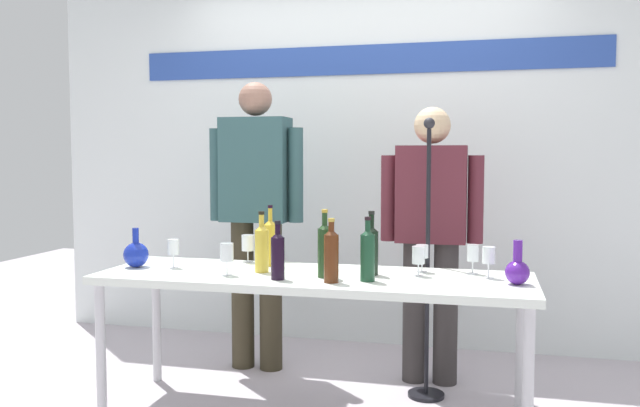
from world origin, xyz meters
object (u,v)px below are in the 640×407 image
Objects in this scene: display_table at (313,286)px; wine_glass_right_3 at (418,256)px; wine_glass_left_0 at (227,253)px; microphone_stand at (427,305)px; presenter_right at (431,228)px; wine_bottle_1 at (331,254)px; decanter_blue_left at (136,254)px; wine_bottle_3 at (325,248)px; wine_glass_right_0 at (489,256)px; wine_bottle_0 at (371,248)px; wine_glass_right_1 at (422,252)px; wine_glass_left_1 at (173,248)px; wine_bottle_4 at (278,254)px; wine_bottle_6 at (270,241)px; decanter_blue_right at (517,270)px; wine_glass_left_2 at (248,243)px; wine_bottle_2 at (262,247)px; presenter_left at (256,206)px; wine_glass_right_2 at (473,254)px; wine_bottle_5 at (368,253)px.

display_table is 0.55m from wine_glass_right_3.
microphone_stand is (0.94, 0.55, -0.33)m from wine_glass_left_0.
presenter_right is 5.29× the size of wine_bottle_1.
wine_bottle_1 is at bearing -8.15° from decanter_blue_left.
presenter_right is at bearing 88.45° from wine_glass_right_3.
wine_bottle_3 reaches higher than wine_glass_right_0.
decanter_blue_left is at bearing -178.59° from display_table.
wine_glass_right_1 is (0.24, 0.14, -0.03)m from wine_bottle_0.
wine_glass_left_1 is at bearing 175.37° from wine_bottle_3.
wine_bottle_6 is (-0.16, 0.38, 0.01)m from wine_bottle_4.
wine_glass_left_1 is (-1.75, 0.03, 0.04)m from decanter_blue_right.
wine_bottle_0 is 0.76m from wine_glass_left_2.
wine_bottle_0 is at bearing 11.61° from display_table.
wine_glass_left_2 is (-0.45, 0.28, 0.16)m from display_table.
presenter_right is 10.48× the size of wine_glass_left_1.
wine_glass_right_3 is (0.38, 0.26, -0.03)m from wine_bottle_1.
wine_glass_right_0 is (0.78, 0.17, -0.03)m from wine_bottle_3.
wine_bottle_6 is 0.51m from wine_glass_left_1.
wine_glass_right_0 is (0.57, 0.05, -0.02)m from wine_bottle_0.
wine_bottle_3 is 0.75m from microphone_stand.
wine_glass_left_1 is (-0.90, 0.19, -0.03)m from wine_bottle_1.
wine_glass_left_2 is 1.09× the size of wine_glass_right_1.
wine_bottle_2 is (-0.56, -0.06, -0.00)m from wine_bottle_0.
wine_glass_right_1 is (0.45, 0.26, -0.04)m from wine_bottle_3.
wine_glass_left_1 is at bearing -157.04° from wine_bottle_6.
decanter_blue_right is 1.39m from wine_glass_left_0.
decanter_blue_right is at bearing -25.80° from wine_glass_right_1.
decanter_blue_left is 1.43× the size of wine_glass_right_3.
display_table is at bearing -142.22° from microphone_stand.
wine_glass_right_0 is 1.09× the size of wine_glass_right_1.
wine_glass_right_0 is (0.98, 0.28, -0.01)m from wine_bottle_4.
wine_bottle_3 is 0.80m from wine_glass_right_0.
presenter_left reaches higher than wine_bottle_2.
microphone_stand reaches higher than wine_bottle_6.
wine_glass_right_1 is (1.06, -0.46, -0.18)m from presenter_left.
wine_glass_right_2 is (1.07, -0.00, -0.03)m from wine_bottle_6.
wine_glass_right_0 is at bearing 4.11° from decanter_blue_left.
presenter_right reaches higher than wine_glass_left_2.
wine_bottle_6 is at bearing 169.76° from decanter_blue_right.
display_table is at bearing 17.81° from wine_glass_left_0.
presenter_left is at bearing 158.23° from wine_glass_right_0.
wine_bottle_6 reaches higher than wine_bottle_2.
presenter_left reaches higher than wine_glass_left_2.
presenter_right reaches higher than wine_glass_right_2.
wine_bottle_5 is (0.16, 0.07, -0.00)m from wine_bottle_1.
decanter_blue_right reaches higher than wine_glass_left_0.
decanter_blue_right reaches higher than wine_glass_right_2.
presenter_right is 0.65m from wine_bottle_0.
decanter_blue_left is at bearing -177.98° from wine_bottle_2.
wine_glass_right_2 is at bearing 14.81° from display_table.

